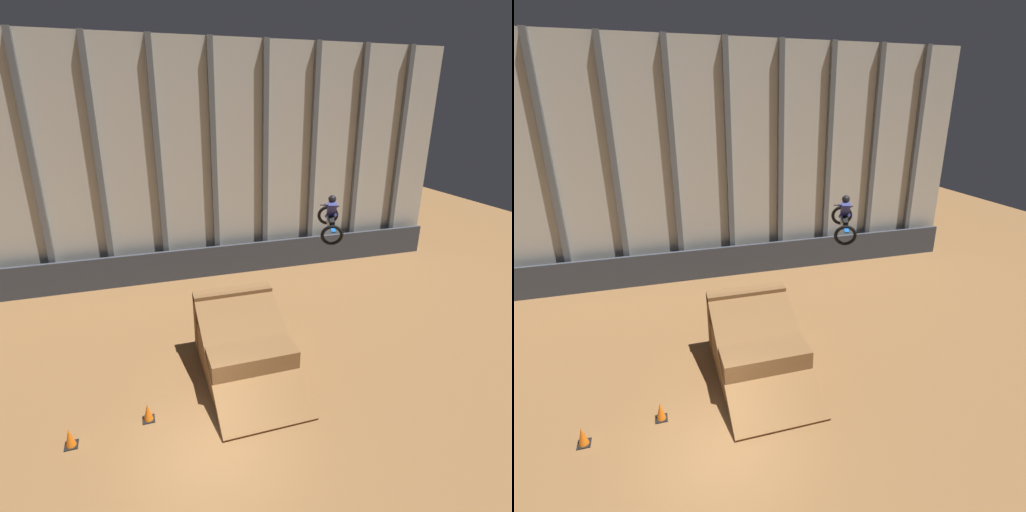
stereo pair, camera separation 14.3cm
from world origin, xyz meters
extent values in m
plane|color=olive|center=(0.00, 0.00, 0.00)|extent=(60.00, 60.00, 0.00)
cube|color=beige|center=(0.00, 12.49, 5.92)|extent=(32.00, 0.12, 11.84)
cube|color=slate|center=(-5.53, 12.29, 5.92)|extent=(0.28, 0.28, 11.84)
cube|color=slate|center=(-2.76, 12.29, 5.92)|extent=(0.28, 0.28, 11.84)
cube|color=slate|center=(0.00, 12.29, 5.92)|extent=(0.28, 0.28, 11.84)
cube|color=slate|center=(2.76, 12.29, 5.92)|extent=(0.28, 0.28, 11.84)
cube|color=slate|center=(5.53, 12.29, 5.92)|extent=(0.28, 0.28, 11.84)
cube|color=slate|center=(8.29, 12.29, 5.92)|extent=(0.28, 0.28, 11.84)
cube|color=slate|center=(11.05, 12.29, 5.92)|extent=(0.28, 0.28, 11.84)
cube|color=slate|center=(13.82, 12.29, 5.92)|extent=(0.28, 0.28, 11.84)
cube|color=#383D47|center=(0.00, 11.81, 0.83)|extent=(31.36, 0.20, 1.67)
cube|color=brown|center=(1.81, 3.42, 0.73)|extent=(2.89, 3.35, 1.45)
cube|color=brown|center=(1.81, 4.85, 1.21)|extent=(2.95, 0.50, 2.42)
cube|color=olive|center=(1.81, 2.70, 1.21)|extent=(2.95, 4.88, 2.60)
torus|color=black|center=(5.13, 4.09, 5.23)|extent=(0.77, 0.50, 0.74)
torus|color=black|center=(4.65, 2.81, 4.94)|extent=(0.77, 0.50, 0.74)
cube|color=#B7B7BC|center=(4.87, 3.38, 5.19)|extent=(0.37, 0.59, 0.38)
cube|color=blue|center=(4.91, 3.50, 5.42)|extent=(0.36, 0.52, 0.33)
cube|color=black|center=(4.77, 3.13, 5.36)|extent=(0.35, 0.59, 0.23)
cube|color=blue|center=(4.60, 2.67, 5.17)|extent=(0.26, 0.39, 0.13)
cylinder|color=#B7B7BC|center=(5.05, 3.88, 5.43)|extent=(0.11, 0.16, 0.55)
cylinder|color=black|center=(5.02, 3.80, 5.66)|extent=(0.58, 0.39, 0.04)
cube|color=navy|center=(4.82, 3.26, 5.68)|extent=(0.41, 0.48, 0.52)
sphere|color=black|center=(4.83, 3.29, 6.01)|extent=(0.35, 0.38, 0.31)
cylinder|color=navy|center=(4.75, 3.40, 5.43)|extent=(0.25, 0.44, 0.27)
cylinder|color=navy|center=(4.97, 3.32, 5.43)|extent=(0.25, 0.44, 0.27)
cylinder|color=navy|center=(4.75, 3.53, 5.75)|extent=(0.26, 0.52, 0.15)
cylinder|color=navy|center=(5.05, 3.42, 5.75)|extent=(0.26, 0.52, 0.15)
cube|color=black|center=(-1.62, 1.81, 0.01)|extent=(0.36, 0.36, 0.03)
cone|color=orange|center=(-1.62, 1.81, 0.31)|extent=(0.28, 0.28, 0.55)
cube|color=black|center=(-3.74, 1.45, 0.01)|extent=(0.36, 0.36, 0.03)
cone|color=orange|center=(-3.74, 1.45, 0.31)|extent=(0.28, 0.28, 0.55)
camera|label=1|loc=(-1.32, -8.17, 8.96)|focal=28.00mm
camera|label=2|loc=(-1.19, -8.21, 8.96)|focal=28.00mm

